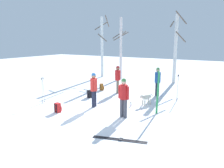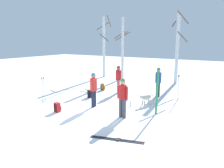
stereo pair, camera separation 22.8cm
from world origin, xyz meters
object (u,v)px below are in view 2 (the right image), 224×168
ski_pair_lying_0 (117,140)px  water_bottle_1 (131,104)px  dog (146,98)px  birch_tree_0 (104,46)px  person_1 (94,88)px  ski_poles_0 (178,87)px  birch_tree_1 (123,48)px  person_3 (123,95)px  ski_poles_1 (43,89)px  backpack_1 (103,87)px  water_bottle_0 (127,99)px  backpack_2 (90,94)px  person_2 (158,80)px  backpack_0 (57,107)px  birch_tree_2 (177,48)px  person_0 (118,78)px  ski_pair_planted_0 (157,93)px

ski_pair_lying_0 → water_bottle_1: size_ratio=8.08×
dog → birch_tree_0: birch_tree_0 is taller
person_1 → ski_poles_0: size_ratio=1.20×
water_bottle_1 → birch_tree_1: birch_tree_1 is taller
person_1 → birch_tree_0: birch_tree_0 is taller
ski_poles_0 → water_bottle_1: bearing=-125.8°
birch_tree_1 → dog: bearing=-51.7°
person_3 → ski_poles_1: size_ratio=1.26×
backpack_1 → birch_tree_1: size_ratio=0.09×
dog → water_bottle_0: size_ratio=3.30×
person_1 → dog: (2.11, 1.61, -0.59)m
water_bottle_0 → person_1: bearing=-116.3°
ski_pair_lying_0 → ski_poles_0: bearing=86.6°
ski_poles_0 → dog: bearing=-122.8°
person_3 → backpack_2: size_ratio=3.90×
person_2 → water_bottle_0: person_2 is taller
person_3 → dog: person_3 is taller
backpack_0 → backpack_2: bearing=96.3°
backpack_2 → birch_tree_2: (3.00, 6.85, 2.48)m
backpack_0 → backpack_2: same height
ski_poles_0 → water_bottle_0: ski_poles_0 is taller
person_3 → backpack_0: (-2.92, -0.95, -0.77)m
person_0 → backpack_0: 4.80m
ski_poles_0 → birch_tree_1: (-5.95, 4.36, 1.87)m
ski_pair_lying_0 → birch_tree_0: bearing=125.9°
ski_poles_0 → ski_poles_1: 7.26m
ski_poles_0 → birch_tree_0: (-7.91, 4.50, 1.99)m
ski_pair_lying_0 → water_bottle_0: 4.84m
backpack_0 → backpack_1: same height
ski_poles_0 → birch_tree_2: bearing=107.4°
backpack_2 → birch_tree_2: size_ratio=0.08×
ski_poles_1 → backpack_1: size_ratio=3.10×
person_3 → ski_pair_lying_0: (0.91, -1.99, -0.97)m
dog → ski_poles_1: size_ratio=0.61×
person_0 → water_bottle_0: bearing=-45.1°
ski_poles_0 → water_bottle_1: ski_poles_0 is taller
ski_poles_1 → birch_tree_1: (-0.02, 8.55, 1.90)m
dog → backpack_1: bearing=156.6°
birch_tree_0 → person_1: bearing=-59.3°
water_bottle_1 → birch_tree_1: 8.33m
birch_tree_0 → ski_pair_planted_0: bearing=-43.1°
dog → birch_tree_1: size_ratio=0.16×
ski_pair_planted_0 → birch_tree_2: 7.82m
person_1 → birch_tree_0: bearing=120.7°
birch_tree_1 → backpack_2: bearing=-77.3°
dog → backpack_0: dog is taller
person_2 → backpack_2: 4.07m
backpack_2 → ski_poles_0: bearing=24.4°
birch_tree_2 → dog: bearing=-86.7°
ski_pair_planted_0 → backpack_2: ski_pair_planted_0 is taller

